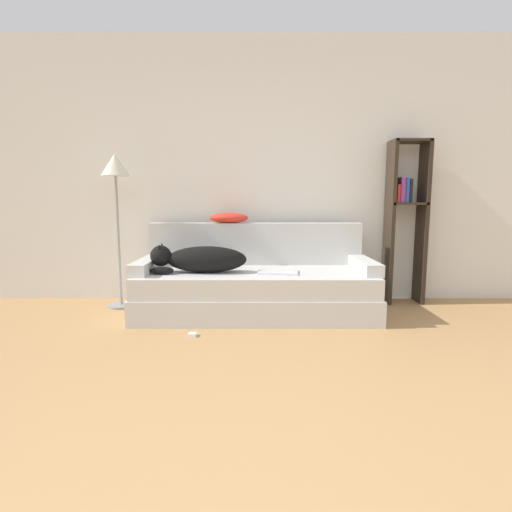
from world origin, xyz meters
TOP-DOWN VIEW (x-y plane):
  - wall_back at (0.00, 3.03)m, footprint 7.00×0.06m
  - couch at (-0.05, 2.40)m, footprint 2.14×0.91m
  - couch_backrest at (-0.05, 2.78)m, footprint 2.10×0.15m
  - couch_arm_left at (-1.05, 2.40)m, footprint 0.15×0.72m
  - couch_arm_right at (0.95, 2.40)m, footprint 0.15×0.72m
  - dog at (-0.56, 2.31)m, footprint 0.86×0.25m
  - laptop at (0.15, 2.28)m, footprint 0.37×0.28m
  - throw_pillow at (-0.32, 2.77)m, footprint 0.39×0.21m
  - bookshelf at (1.46, 2.84)m, footprint 0.37×0.26m
  - floor_lamp at (-1.39, 2.66)m, footprint 0.27×0.27m
  - power_adapter at (-0.54, 1.78)m, footprint 0.06×0.06m

SIDE VIEW (x-z plane):
  - power_adapter at x=-0.54m, z-range 0.00..0.03m
  - couch at x=-0.05m, z-range 0.00..0.40m
  - laptop at x=0.15m, z-range 0.41..0.43m
  - couch_arm_left at x=-1.05m, z-range 0.41..0.51m
  - couch_arm_right at x=0.95m, z-range 0.41..0.51m
  - dog at x=-0.56m, z-range 0.40..0.66m
  - couch_backrest at x=-0.05m, z-range 0.41..0.82m
  - throw_pillow at x=-0.32m, z-range 0.82..0.93m
  - bookshelf at x=1.46m, z-range 0.10..1.74m
  - floor_lamp at x=-1.39m, z-range 0.47..1.96m
  - wall_back at x=0.00m, z-range 0.00..2.70m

